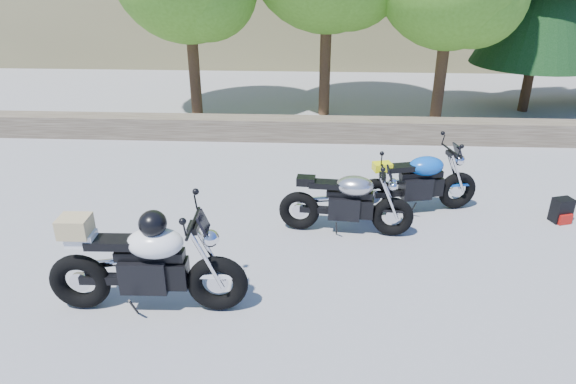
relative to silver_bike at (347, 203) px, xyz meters
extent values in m
plane|color=gray|center=(-1.07, -1.22, -0.50)|extent=(90.00, 90.00, 0.00)
cube|color=#483E30|center=(-1.07, 4.28, -0.25)|extent=(22.00, 0.55, 0.50)
cylinder|color=#382314|center=(-3.57, 5.98, 1.02)|extent=(0.28, 0.28, 3.02)
cylinder|color=#382314|center=(-0.27, 6.38, 1.18)|extent=(0.28, 0.28, 3.36)
cylinder|color=#382314|center=(2.53, 5.78, 0.96)|extent=(0.28, 0.28, 2.91)
cylinder|color=#382314|center=(5.13, 6.98, 0.58)|extent=(0.26, 0.26, 2.16)
torus|color=black|center=(0.68, -0.06, -0.18)|extent=(0.63, 0.21, 0.62)
torus|color=black|center=(-0.71, 0.06, -0.18)|extent=(0.63, 0.21, 0.62)
cylinder|color=silver|center=(0.68, -0.06, -0.18)|extent=(0.22, 0.06, 0.21)
cylinder|color=silver|center=(-0.71, 0.06, -0.18)|extent=(0.22, 0.06, 0.21)
cube|color=black|center=(-0.03, 0.00, -0.07)|extent=(0.49, 0.33, 0.35)
cube|color=black|center=(0.03, 0.00, 0.15)|extent=(0.69, 0.22, 0.10)
ellipsoid|color=#AEADB2|center=(0.10, -0.01, 0.28)|extent=(0.59, 0.43, 0.30)
cube|color=black|center=(-0.32, 0.03, 0.28)|extent=(0.50, 0.26, 0.09)
cube|color=black|center=(-0.62, 0.06, 0.32)|extent=(0.29, 0.22, 0.13)
cylinder|color=black|center=(0.49, -0.04, 0.51)|extent=(0.09, 0.64, 0.03)
sphere|color=silver|center=(0.64, -0.06, 0.34)|extent=(0.18, 0.18, 0.18)
torus|color=black|center=(-1.60, -1.96, -0.13)|extent=(0.73, 0.20, 0.72)
torus|color=black|center=(-3.23, -2.01, -0.13)|extent=(0.73, 0.20, 0.72)
cylinder|color=silver|center=(-1.60, -1.96, -0.13)|extent=(0.25, 0.05, 0.25)
cylinder|color=silver|center=(-3.23, -2.01, -0.13)|extent=(0.25, 0.05, 0.25)
cube|color=black|center=(-2.44, -1.99, 0.00)|extent=(0.55, 0.35, 0.41)
cube|color=black|center=(-2.36, -1.99, 0.25)|extent=(0.79, 0.20, 0.11)
ellipsoid|color=silver|center=(-2.28, -1.98, 0.41)|extent=(0.66, 0.46, 0.34)
cube|color=black|center=(-2.78, -2.00, 0.41)|extent=(0.57, 0.27, 0.10)
cube|color=silver|center=(-3.11, -2.01, 0.45)|extent=(0.32, 0.24, 0.15)
cylinder|color=black|center=(-1.83, -1.97, 0.67)|extent=(0.06, 0.75, 0.04)
sphere|color=silver|center=(-1.65, -1.97, 0.47)|extent=(0.20, 0.20, 0.20)
ellipsoid|color=black|center=(-2.28, -1.98, 0.66)|extent=(0.33, 0.34, 0.30)
cube|color=#9D8A5B|center=(-3.16, -2.01, 0.61)|extent=(0.35, 0.30, 0.23)
torus|color=black|center=(1.87, 0.92, -0.18)|extent=(0.66, 0.30, 0.64)
torus|color=black|center=(0.47, 0.59, -0.18)|extent=(0.66, 0.30, 0.64)
cylinder|color=silver|center=(1.87, 0.92, -0.18)|extent=(0.22, 0.09, 0.22)
cylinder|color=silver|center=(0.47, 0.59, -0.18)|extent=(0.22, 0.09, 0.22)
cube|color=black|center=(1.15, 0.75, -0.06)|extent=(0.54, 0.40, 0.36)
cube|color=black|center=(1.22, 0.77, 0.16)|extent=(0.72, 0.32, 0.10)
ellipsoid|color=#0B4AB0|center=(1.29, 0.78, 0.30)|extent=(0.65, 0.51, 0.30)
cube|color=black|center=(0.86, 0.68, 0.30)|extent=(0.54, 0.33, 0.09)
cube|color=#F0ED0C|center=(0.57, 0.61, 0.34)|extent=(0.32, 0.26, 0.13)
cylinder|color=black|center=(1.68, 0.87, 0.53)|extent=(0.18, 0.65, 0.03)
sphere|color=silver|center=(1.83, 0.91, 0.36)|extent=(0.18, 0.18, 0.18)
cube|color=black|center=(3.42, 0.53, -0.30)|extent=(0.34, 0.28, 0.39)
cube|color=#A8130E|center=(3.46, 0.41, -0.41)|extent=(0.23, 0.11, 0.16)
camera|label=1|loc=(-0.51, -6.91, 3.37)|focal=32.00mm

